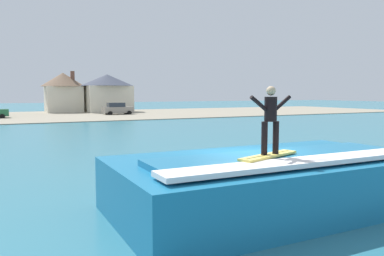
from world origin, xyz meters
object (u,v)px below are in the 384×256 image
object	(u,v)px
wave_crest	(269,182)
car_far_shore	(118,109)
house_gabled_white	(107,91)
house_small_cottage	(63,91)
surfer	(271,116)
surfboard	(269,156)

from	to	relation	value
wave_crest	car_far_shore	world-z (taller)	car_far_shore
house_gabled_white	house_small_cottage	xyz separation A→B (m)	(-6.93, 2.24, 0.12)
wave_crest	surfer	size ratio (longest dim) A/B	5.01
wave_crest	car_far_shore	distance (m)	48.94
surfboard	house_small_cottage	world-z (taller)	house_small_cottage
surfer	house_gabled_white	bearing A→B (deg)	79.98
house_small_cottage	surfboard	bearing A→B (deg)	-93.15
wave_crest	house_small_cottage	xyz separation A→B (m)	(2.66, 59.03, 2.95)
car_far_shore	house_small_cottage	xyz separation A→B (m)	(-6.28, 10.92, 2.79)
surfer	house_gabled_white	world-z (taller)	house_gabled_white
surfboard	surfer	size ratio (longest dim) A/B	1.22
surfboard	surfer	xyz separation A→B (m)	(0.05, 0.02, 1.01)
wave_crest	surfer	world-z (taller)	surfer
car_far_shore	surfer	bearing A→B (deg)	-101.03
wave_crest	car_far_shore	bearing A→B (deg)	79.47
house_gabled_white	surfer	bearing A→B (deg)	-100.02
surfboard	house_small_cottage	xyz separation A→B (m)	(3.29, 59.78, 2.05)
surfboard	house_gabled_white	bearing A→B (deg)	79.93
house_small_cottage	house_gabled_white	bearing A→B (deg)	-17.93
surfer	house_small_cottage	distance (m)	59.85
wave_crest	surfboard	size ratio (longest dim) A/B	4.10
wave_crest	house_gabled_white	world-z (taller)	house_gabled_white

